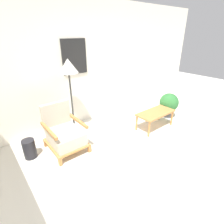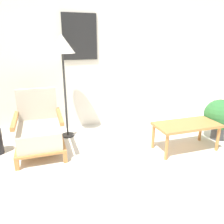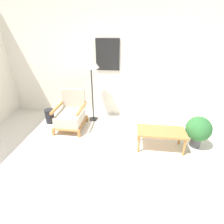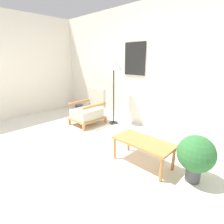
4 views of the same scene
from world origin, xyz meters
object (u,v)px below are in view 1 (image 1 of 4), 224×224
(vase, at_px, (29,149))
(floor_lamp, at_px, (68,69))
(coffee_table, at_px, (155,114))
(armchair, at_px, (64,133))
(potted_plant, at_px, (169,103))

(vase, bearing_deg, floor_lamp, 15.85)
(floor_lamp, height_order, coffee_table, floor_lamp)
(armchair, xyz_separation_m, floor_lamp, (0.42, 0.44, 1.05))
(coffee_table, bearing_deg, armchair, 164.30)
(vase, relative_size, potted_plant, 0.55)
(coffee_table, height_order, vase, coffee_table)
(coffee_table, bearing_deg, potted_plant, 11.00)
(floor_lamp, xyz_separation_m, potted_plant, (2.24, -0.85, -1.00))
(coffee_table, height_order, potted_plant, potted_plant)
(floor_lamp, xyz_separation_m, vase, (-1.02, -0.29, -1.21))
(armchair, distance_m, potted_plant, 2.69)
(armchair, relative_size, vase, 2.43)
(vase, bearing_deg, potted_plant, -9.82)
(coffee_table, bearing_deg, floor_lamp, 147.05)
(vase, xyz_separation_m, potted_plant, (3.26, -0.56, 0.21))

